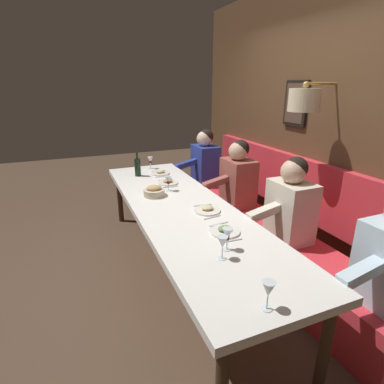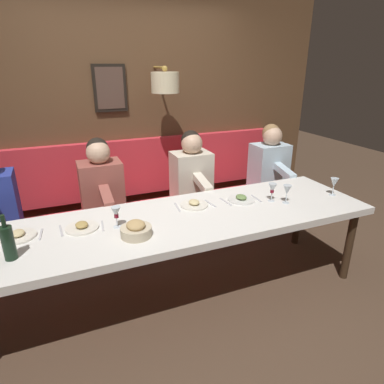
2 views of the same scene
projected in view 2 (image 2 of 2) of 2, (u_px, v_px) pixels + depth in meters
The scene contains 17 objects.
ground_plane at pixel (179, 295), 2.88m from camera, with size 12.00×12.00×0.00m, color #4C3828.
dining_table at pixel (178, 224), 2.63m from camera, with size 0.90×3.24×0.74m.
banquette_bench at pixel (150, 228), 3.57m from camera, with size 0.52×3.44×0.45m, color red.
back_wall_panel at pixel (131, 114), 3.65m from camera, with size 0.59×4.64×2.90m.
diner_nearest at pixel (270, 161), 3.87m from camera, with size 0.60×0.40×0.79m.
diner_near at pixel (191, 171), 3.52m from camera, with size 0.60×0.40×0.79m.
diner_middle at pixel (101, 182), 3.18m from camera, with size 0.60×0.40×0.79m.
place_setting_0 at pixel (194, 204), 2.83m from camera, with size 0.24×0.33×0.05m.
place_setting_1 at pixel (82, 227), 2.44m from camera, with size 0.24×0.32×0.05m.
place_setting_2 at pixel (18, 235), 2.32m from camera, with size 0.24×0.31×0.05m.
place_setting_3 at pixel (241, 199), 2.94m from camera, with size 0.24×0.32×0.05m.
wine_glass_0 at pixel (287, 190), 2.85m from camera, with size 0.07×0.07×0.16m.
wine_glass_1 at pixel (334, 183), 3.03m from camera, with size 0.07×0.07×0.16m.
wine_glass_2 at pixel (272, 189), 2.89m from camera, with size 0.07×0.07×0.16m.
wine_glass_4 at pixel (116, 213), 2.42m from camera, with size 0.07×0.07×0.16m.
wine_bottle at pixel (8, 242), 2.03m from camera, with size 0.08×0.08×0.30m.
bread_bowl at pixel (136, 230), 2.32m from camera, with size 0.22×0.22×0.12m.
Camera 2 is at (-2.22, 0.80, 1.88)m, focal length 31.00 mm.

